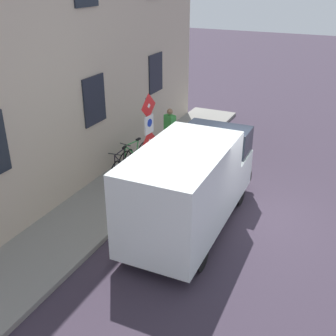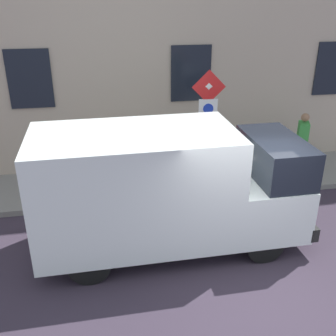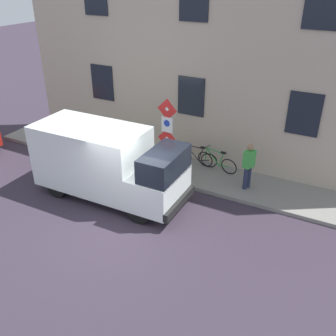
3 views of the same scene
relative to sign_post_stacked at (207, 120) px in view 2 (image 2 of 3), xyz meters
The scene contains 8 objects.
ground_plane 3.70m from the sign_post_stacked, behind, with size 80.00×80.00×0.00m, color #352C39.
sidewalk_slab 2.14m from the sign_post_stacked, ahead, with size 2.13×17.31×0.14m, color gray.
building_facade 3.22m from the sign_post_stacked, ahead, with size 0.75×15.31×8.62m.
sign_post_stacked is the anchor object (origin of this frame).
delivery_van 2.42m from the sign_post_stacked, 145.38° to the left, with size 2.08×5.36×2.50m.
bicycle_green 2.50m from the sign_post_stacked, 46.22° to the right, with size 0.49×1.71×0.89m.
bicycle_black 2.12m from the sign_post_stacked, 22.38° to the right, with size 0.46×1.72×0.89m.
pedestrian 3.09m from the sign_post_stacked, 77.33° to the right, with size 0.47×0.39×1.72m.
Camera 2 is at (-5.61, 2.50, 4.88)m, focal length 42.52 mm.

